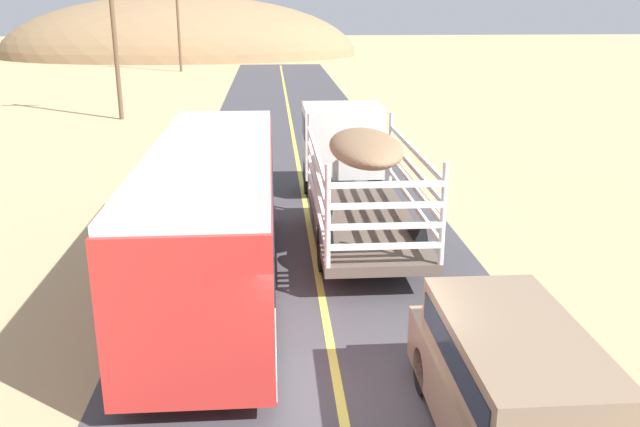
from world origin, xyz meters
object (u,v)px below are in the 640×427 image
livestock_truck (350,155)px  bus (214,217)px  power_pole_far (178,19)px  suv_near (511,382)px  power_pole_mid (114,29)px

livestock_truck → bus: size_ratio=0.97×
power_pole_far → bus: bearing=-82.1°
suv_near → power_pole_far: size_ratio=0.53×
livestock_truck → bus: (-3.55, -5.63, -0.04)m
livestock_truck → power_pole_far: power_pole_far is taller
livestock_truck → power_pole_mid: power_pole_mid is taller
power_pole_mid → power_pole_far: (0.00, 25.90, -0.12)m
bus → power_pole_mid: power_pole_mid is taller
power_pole_mid → power_pole_far: power_pole_mid is taller
livestock_truck → bus: bearing=-122.2°
bus → power_pole_far: 49.72m
livestock_truck → bus: bus is taller
livestock_truck → power_pole_mid: size_ratio=1.09×
suv_near → power_pole_mid: power_pole_mid is taller
livestock_truck → bus: 6.66m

